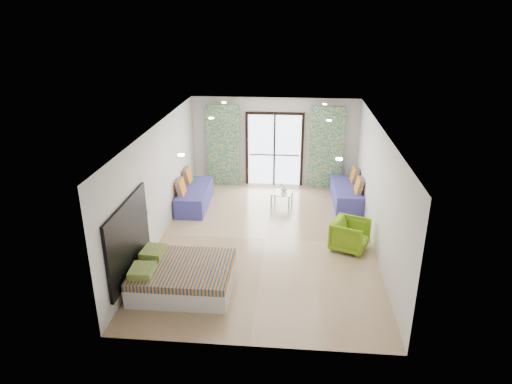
# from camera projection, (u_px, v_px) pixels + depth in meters

# --- Properties ---
(floor) EXTENTS (5.00, 7.50, 0.01)m
(floor) POSITION_uv_depth(u_px,v_px,m) (266.00, 239.00, 10.87)
(floor) COLOR #9A7C5C
(floor) RESTS_ON ground
(ceiling) EXTENTS (5.00, 7.50, 0.01)m
(ceiling) POSITION_uv_depth(u_px,v_px,m) (267.00, 128.00, 9.87)
(ceiling) COLOR silver
(ceiling) RESTS_ON ground
(wall_back) EXTENTS (5.00, 0.01, 2.70)m
(wall_back) POSITION_uv_depth(u_px,v_px,m) (275.00, 142.00, 13.84)
(wall_back) COLOR silver
(wall_back) RESTS_ON ground
(wall_front) EXTENTS (5.00, 0.01, 2.70)m
(wall_front) POSITION_uv_depth(u_px,v_px,m) (249.00, 275.00, 6.90)
(wall_front) COLOR silver
(wall_front) RESTS_ON ground
(wall_left) EXTENTS (0.01, 7.50, 2.70)m
(wall_left) POSITION_uv_depth(u_px,v_px,m) (159.00, 183.00, 10.58)
(wall_left) COLOR silver
(wall_left) RESTS_ON ground
(wall_right) EXTENTS (0.01, 7.50, 2.70)m
(wall_right) POSITION_uv_depth(u_px,v_px,m) (378.00, 190.00, 10.16)
(wall_right) COLOR silver
(wall_right) RESTS_ON ground
(balcony_door) EXTENTS (1.76, 0.08, 2.28)m
(balcony_door) POSITION_uv_depth(u_px,v_px,m) (274.00, 145.00, 13.85)
(balcony_door) COLOR black
(balcony_door) RESTS_ON floor
(balcony_rail) EXTENTS (1.52, 0.03, 0.04)m
(balcony_rail) POSITION_uv_depth(u_px,v_px,m) (274.00, 155.00, 13.97)
(balcony_rail) COLOR #595451
(balcony_rail) RESTS_ON balcony_door
(curtain_left) EXTENTS (1.00, 0.10, 2.50)m
(curtain_left) POSITION_uv_depth(u_px,v_px,m) (223.00, 146.00, 13.84)
(curtain_left) COLOR silver
(curtain_left) RESTS_ON floor
(curtain_right) EXTENTS (1.00, 0.10, 2.50)m
(curtain_right) POSITION_uv_depth(u_px,v_px,m) (326.00, 148.00, 13.58)
(curtain_right) COLOR silver
(curtain_right) RESTS_ON floor
(downlight_a) EXTENTS (0.12, 0.12, 0.02)m
(downlight_a) POSITION_uv_depth(u_px,v_px,m) (181.00, 155.00, 8.15)
(downlight_a) COLOR #FFE0B2
(downlight_a) RESTS_ON ceiling
(downlight_b) EXTENTS (0.12, 0.12, 0.02)m
(downlight_b) POSITION_uv_depth(u_px,v_px,m) (339.00, 159.00, 7.92)
(downlight_b) COLOR #FFE0B2
(downlight_b) RESTS_ON ceiling
(downlight_c) EXTENTS (0.12, 0.12, 0.02)m
(downlight_c) POSITION_uv_depth(u_px,v_px,m) (211.00, 118.00, 10.92)
(downlight_c) COLOR #FFE0B2
(downlight_c) RESTS_ON ceiling
(downlight_d) EXTENTS (0.12, 0.12, 0.02)m
(downlight_d) POSITION_uv_depth(u_px,v_px,m) (329.00, 120.00, 10.69)
(downlight_d) COLOR #FFE0B2
(downlight_d) RESTS_ON ceiling
(downlight_e) EXTENTS (0.12, 0.12, 0.02)m
(downlight_e) POSITION_uv_depth(u_px,v_px,m) (224.00, 103.00, 12.77)
(downlight_e) COLOR #FFE0B2
(downlight_e) RESTS_ON ceiling
(downlight_f) EXTENTS (0.12, 0.12, 0.02)m
(downlight_f) POSITION_uv_depth(u_px,v_px,m) (325.00, 104.00, 12.54)
(downlight_f) COLOR #FFE0B2
(downlight_f) RESTS_ON ceiling
(headboard) EXTENTS (0.06, 2.10, 1.50)m
(headboard) POSITION_uv_depth(u_px,v_px,m) (129.00, 239.00, 8.63)
(headboard) COLOR black
(headboard) RESTS_ON floor
(switch_plate) EXTENTS (0.02, 0.10, 0.10)m
(switch_plate) POSITION_uv_depth(u_px,v_px,m) (148.00, 212.00, 9.79)
(switch_plate) COLOR silver
(switch_plate) RESTS_ON wall_left
(bed) EXTENTS (1.88, 1.54, 0.65)m
(bed) POSITION_uv_depth(u_px,v_px,m) (182.00, 276.00, 8.84)
(bed) COLOR silver
(bed) RESTS_ON floor
(daybed_left) EXTENTS (0.80, 1.95, 0.95)m
(daybed_left) POSITION_uv_depth(u_px,v_px,m) (194.00, 196.00, 12.61)
(daybed_left) COLOR #3E3D91
(daybed_left) RESTS_ON floor
(daybed_right) EXTENTS (0.78, 1.89, 0.92)m
(daybed_right) POSITION_uv_depth(u_px,v_px,m) (347.00, 194.00, 12.78)
(daybed_right) COLOR #3E3D91
(daybed_right) RESTS_ON floor
(coffee_table) EXTENTS (0.65, 0.65, 0.65)m
(coffee_table) POSITION_uv_depth(u_px,v_px,m) (282.00, 194.00, 12.67)
(coffee_table) COLOR silver
(coffee_table) RESTS_ON floor
(vase) EXTENTS (0.20, 0.20, 0.18)m
(vase) POSITION_uv_depth(u_px,v_px,m) (284.00, 188.00, 12.68)
(vase) COLOR white
(vase) RESTS_ON coffee_table
(armchair) EXTENTS (0.95, 0.97, 0.78)m
(armchair) POSITION_uv_depth(u_px,v_px,m) (350.00, 234.00, 10.28)
(armchair) COLOR #6D9913
(armchair) RESTS_ON floor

